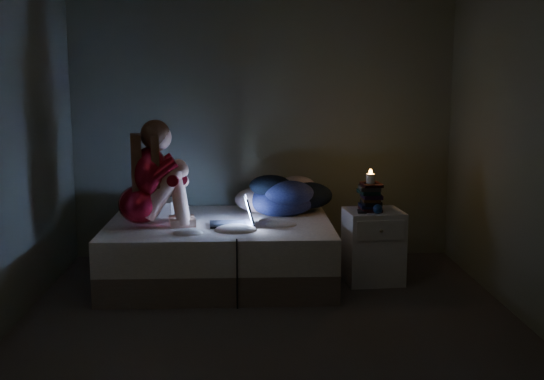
{
  "coord_description": "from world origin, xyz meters",
  "views": [
    {
      "loc": [
        -0.17,
        -4.39,
        1.72
      ],
      "look_at": [
        0.05,
        1.0,
        0.8
      ],
      "focal_mm": 43.69,
      "sensor_mm": 36.0,
      "label": 1
    }
  ],
  "objects": [
    {
      "name": "wall_right",
      "position": [
        1.81,
        0.0,
        1.3
      ],
      "size": [
        0.02,
        3.8,
        2.6
      ],
      "primitive_type": "cube",
      "color": "#61645D",
      "rests_on": "ground"
    },
    {
      "name": "floor",
      "position": [
        0.0,
        0.0,
        -0.01
      ],
      "size": [
        3.6,
        3.8,
        0.02
      ],
      "primitive_type": "cube",
      "color": "#45413F",
      "rests_on": "ground"
    },
    {
      "name": "clothes_pile",
      "position": [
        0.15,
        1.4,
        0.7
      ],
      "size": [
        0.64,
        0.53,
        0.37
      ],
      "primitive_type": null,
      "rotation": [
        0.0,
        0.0,
        0.05
      ],
      "color": "#161952",
      "rests_on": "bed"
    },
    {
      "name": "nightstand",
      "position": [
        0.91,
        1.01,
        0.31
      ],
      "size": [
        0.5,
        0.45,
        0.62
      ],
      "primitive_type": "cube",
      "rotation": [
        0.0,
        0.0,
        0.09
      ],
      "color": "silver",
      "rests_on": "ground"
    },
    {
      "name": "blue_orb",
      "position": [
        0.9,
        0.87,
        0.66
      ],
      "size": [
        0.08,
        0.08,
        0.08
      ],
      "primitive_type": "sphere",
      "color": "navy",
      "rests_on": "nightstand"
    },
    {
      "name": "candle",
      "position": [
        0.87,
        1.02,
        0.9
      ],
      "size": [
        0.07,
        0.07,
        0.08
      ],
      "primitive_type": "cylinder",
      "color": "beige",
      "rests_on": "book_stack"
    },
    {
      "name": "phone",
      "position": [
        0.79,
        0.95,
        0.62
      ],
      "size": [
        0.1,
        0.15,
        0.01
      ],
      "primitive_type": "cube",
      "rotation": [
        0.0,
        0.0,
        -0.21
      ],
      "color": "black",
      "rests_on": "nightstand"
    },
    {
      "name": "pillow",
      "position": [
        -1.04,
        1.43,
        0.58
      ],
      "size": [
        0.44,
        0.31,
        0.13
      ],
      "primitive_type": "cube",
      "color": "white",
      "rests_on": "bed"
    },
    {
      "name": "book_stack",
      "position": [
        0.87,
        1.02,
        0.74
      ],
      "size": [
        0.19,
        0.25,
        0.24
      ],
      "primitive_type": null,
      "color": "black",
      "rests_on": "nightstand"
    },
    {
      "name": "wall_front",
      "position": [
        0.0,
        -1.91,
        1.3
      ],
      "size": [
        3.6,
        0.02,
        2.6
      ],
      "primitive_type": "cube",
      "color": "#61645D",
      "rests_on": "ground"
    },
    {
      "name": "bed",
      "position": [
        -0.39,
        1.1,
        0.26
      ],
      "size": [
        1.87,
        1.41,
        0.52
      ],
      "primitive_type": null,
      "color": "#BBB5AB",
      "rests_on": "ground"
    },
    {
      "name": "wall_back",
      "position": [
        0.0,
        1.91,
        1.3
      ],
      "size": [
        3.6,
        0.02,
        2.6
      ],
      "primitive_type": "cube",
      "color": "#61645D",
      "rests_on": "ground"
    },
    {
      "name": "laptop",
      "position": [
        -0.29,
        0.94,
        0.64
      ],
      "size": [
        0.38,
        0.28,
        0.25
      ],
      "primitive_type": null,
      "rotation": [
        0.0,
        0.0,
        0.07
      ],
      "color": "black",
      "rests_on": "bed"
    },
    {
      "name": "woman",
      "position": [
        -1.02,
        0.93,
        0.95
      ],
      "size": [
        0.59,
        0.44,
        0.88
      ],
      "primitive_type": null,
      "rotation": [
        0.0,
        0.0,
        0.16
      ],
      "color": "#76000C",
      "rests_on": "bed"
    }
  ]
}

